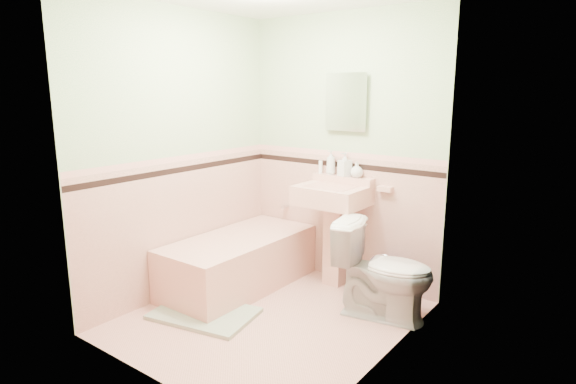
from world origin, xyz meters
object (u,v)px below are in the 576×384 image
Objects in this scene: sink at (332,237)px; soap_bottle_mid at (345,164)px; shoe at (201,308)px; medicine_cabinet at (347,102)px; toilet at (384,271)px; bucket at (382,282)px; soap_bottle_left at (331,163)px; bathtub at (239,263)px; soap_bottle_right at (357,170)px.

soap_bottle_mid is at bearing 85.39° from sink.
sink reaches higher than shoe.
toilet is at bearing -36.77° from medicine_cabinet.
toilet is (0.67, -0.29, -0.09)m from sink.
sink reaches higher than bucket.
soap_bottle_left is 0.86× the size of bucket.
medicine_cabinet reaches higher than bathtub.
bathtub is 6.88× the size of soap_bottle_mid.
medicine_cabinet reaches higher than toilet.
soap_bottle_right is (0.82, 0.71, 0.87)m from bathtub.
soap_bottle_right is at bearing 37.57° from toilet.
sink is 0.70m from soap_bottle_left.
soap_bottle_right reaches higher than bucket.
sink is 0.66m from soap_bottle_right.
soap_bottle_left is 0.28m from soap_bottle_right.
medicine_cabinet is at bearing 90.00° from sink.
shoe is (-0.54, -1.36, -1.64)m from medicine_cabinet.
bathtub is at bearing -152.75° from bucket.
medicine_cabinet is at bearing 168.00° from soap_bottle_right.
shoe is (-1.21, -0.86, -0.34)m from toilet.
soap_bottle_left is 1.76m from shoe.
medicine_cabinet reaches higher than sink.
bucket is at bearing -10.05° from soap_bottle_left.
sink is 1.24m from medicine_cabinet.
toilet is 3.04× the size of bucket.
sink reaches higher than bathtub.
shoe is at bearing -77.21° from bathtub.
shoe is (-1.02, -1.22, -0.07)m from bucket.
sink is 1.34m from shoe.
toilet is at bearing -62.87° from bucket.
soap_bottle_left is at bearing 52.52° from bathtub.
shoe is (-0.55, -1.33, -1.07)m from soap_bottle_mid.
soap_bottle_mid is 1.80m from shoe.
soap_bottle_right is at bearing 56.64° from shoe.
soap_bottle_mid is (0.69, 0.71, 0.91)m from bathtub.
bathtub is at bearing -134.37° from soap_bottle_mid.
soap_bottle_left is 0.15m from soap_bottle_mid.
shoe is (-0.54, -1.15, -0.42)m from sink.
soap_bottle_right is (0.28, 0.00, -0.04)m from soap_bottle_left.
bathtub is at bearing -142.07° from sink.
shoe is (-0.40, -1.33, -1.08)m from soap_bottle_left.
soap_bottle_right is 0.18× the size of toilet.
soap_bottle_mid is 1.50× the size of soap_bottle_right.
medicine_cabinet is at bearing 47.42° from bathtub.
soap_bottle_left reaches higher than soap_bottle_mid.
shoe is at bearing -112.50° from soap_bottle_mid.
soap_bottle_right is 1.06× the size of shoe.
sink is 4.40× the size of soap_bottle_mid.
sink is at bearing -94.61° from soap_bottle_mid.
medicine_cabinet is 0.58m from soap_bottle_left.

